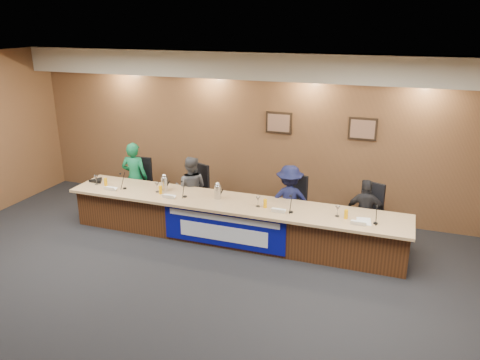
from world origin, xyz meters
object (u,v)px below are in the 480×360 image
object	(u,v)px
panelist_c	(289,200)
office_chair_a	(138,188)
panelist_a	(135,178)
banner	(223,229)
panelist_b	(191,189)
carafe_left	(165,184)
speakerphone	(97,181)
carafe_mid	(218,192)
dais_body	(232,221)
office_chair_d	(365,218)
office_chair_b	(193,195)
panelist_d	(365,213)
office_chair_c	(290,208)

from	to	relation	value
panelist_c	office_chair_a	bearing A→B (deg)	-19.36
panelist_a	banner	bearing A→B (deg)	149.77
panelist_b	carafe_left	distance (m)	0.63
banner	speakerphone	size ratio (longest dim) A/B	6.88
carafe_mid	speakerphone	bearing A→B (deg)	179.29
banner	panelist_c	world-z (taller)	panelist_c
dais_body	office_chair_d	size ratio (longest dim) A/B	12.50
office_chair_a	dais_body	bearing A→B (deg)	-17.86
dais_body	banner	distance (m)	0.42
office_chair_d	speakerphone	world-z (taller)	speakerphone
panelist_b	office_chair_b	bearing A→B (deg)	-100.80
banner	office_chair_d	distance (m)	2.50
banner	panelist_d	xyz separation A→B (m)	(2.25, 0.97, 0.23)
carafe_mid	panelist_c	bearing A→B (deg)	25.35
office_chair_a	office_chair_d	bearing A→B (deg)	-2.00
carafe_left	carafe_mid	world-z (taller)	carafe_left
banner	panelist_b	size ratio (longest dim) A/B	1.70
panelist_c	panelist_d	world-z (taller)	panelist_c
carafe_mid	office_chair_d	bearing A→B (deg)	14.53
office_chair_d	carafe_left	size ratio (longest dim) A/B	1.84
dais_body	speakerphone	distance (m)	2.86
banner	office_chair_d	bearing A→B (deg)	25.42
panelist_a	panelist_c	size ratio (longest dim) A/B	1.10
office_chair_c	office_chair_d	distance (m)	1.35
office_chair_d	panelist_d	bearing A→B (deg)	-69.11
panelist_a	panelist_c	bearing A→B (deg)	172.59
carafe_left	carafe_mid	size ratio (longest dim) A/B	1.09
panelist_c	panelist_d	bearing A→B (deg)	162.43
banner	carafe_mid	bearing A→B (deg)	122.20
panelist_b	office_chair_a	size ratio (longest dim) A/B	2.70
panelist_c	carafe_mid	world-z (taller)	panelist_c
office_chair_d	panelist_a	bearing A→B (deg)	-157.85
panelist_c	carafe_mid	distance (m)	1.31
panelist_b	panelist_d	distance (m)	3.31
office_chair_b	speakerphone	bearing A→B (deg)	-139.35
panelist_d	dais_body	bearing A→B (deg)	11.66
panelist_d	carafe_mid	bearing A→B (deg)	10.17
panelist_c	speakerphone	bearing A→B (deg)	-9.64
office_chair_c	carafe_left	xyz separation A→B (m)	(-2.24, -0.61, 0.40)
panelist_a	panelist_b	xyz separation A→B (m)	(1.25, 0.00, -0.08)
office_chair_d	panelist_c	bearing A→B (deg)	-154.87
banner	panelist_d	world-z (taller)	panelist_d
banner	panelist_b	world-z (taller)	panelist_b
panelist_a	office_chair_c	bearing A→B (deg)	174.38
office_chair_b	office_chair_c	size ratio (longest dim) A/B	1.00
office_chair_a	office_chair_b	xyz separation A→B (m)	(1.25, 0.00, 0.00)
office_chair_b	speakerphone	size ratio (longest dim) A/B	1.50
panelist_b	office_chair_c	bearing A→B (deg)	172.12
panelist_c	office_chair_d	world-z (taller)	panelist_c
speakerphone	office_chair_a	bearing A→B (deg)	49.77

